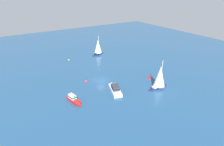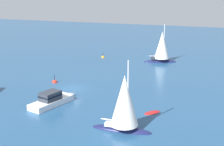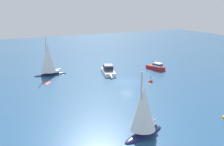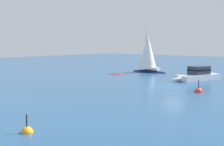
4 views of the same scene
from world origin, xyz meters
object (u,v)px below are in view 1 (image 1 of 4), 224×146
(motor_cruiser, at_px, (74,99))
(channel_buoy, at_px, (86,81))
(ketch_1, at_px, (160,78))
(mooring_buoy, at_px, (69,60))
(ketch, at_px, (98,48))
(powerboat, at_px, (115,89))
(rib, at_px, (149,78))

(motor_cruiser, distance_m, channel_buoy, 11.28)
(ketch_1, height_order, mooring_buoy, ketch_1)
(ketch, xyz_separation_m, powerboat, (29.63, -10.58, -2.16))
(ketch_1, height_order, channel_buoy, ketch_1)
(motor_cruiser, xyz_separation_m, ketch_1, (6.39, 23.54, 2.48))
(powerboat, distance_m, ketch_1, 13.09)
(powerboat, bearing_deg, rib, -66.94)
(ketch, xyz_separation_m, rib, (28.49, 3.41, -2.93))
(rib, relative_size, ketch_1, 0.30)
(mooring_buoy, bearing_deg, channel_buoy, -5.23)
(powerboat, bearing_deg, ketch_1, -95.30)
(rib, bearing_deg, motor_cruiser, -49.44)
(powerboat, height_order, rib, powerboat)
(ketch, xyz_separation_m, channel_buoy, (19.86, -15.03, -2.92))
(motor_cruiser, xyz_separation_m, channel_buoy, (-8.56, 7.31, -0.68))
(rib, relative_size, mooring_buoy, 1.76)
(powerboat, distance_m, motor_cruiser, 11.82)
(powerboat, distance_m, mooring_buoy, 30.36)
(powerboat, xyz_separation_m, mooring_buoy, (-30.24, -2.57, -0.75))
(ketch, distance_m, motor_cruiser, 36.21)
(powerboat, relative_size, ketch_1, 0.96)
(rib, xyz_separation_m, mooring_buoy, (-29.11, -16.57, 0.01))
(ketch, height_order, mooring_buoy, ketch)
(powerboat, xyz_separation_m, channel_buoy, (-9.77, -4.45, -0.76))
(rib, bearing_deg, channel_buoy, -74.35)
(powerboat, height_order, ketch_1, ketch_1)
(rib, distance_m, mooring_buoy, 33.49)
(powerboat, bearing_deg, mooring_buoy, 23.29)
(ketch, height_order, channel_buoy, ketch)
(ketch, bearing_deg, powerboat, -128.52)
(ketch_1, relative_size, channel_buoy, 4.99)
(ketch, bearing_deg, rib, -102.04)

